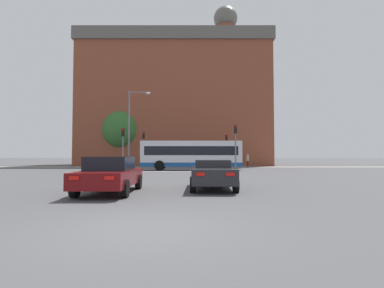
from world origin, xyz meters
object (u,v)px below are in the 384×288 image
traffic_light_near_left (123,142)px  pedestrian_walking_west (145,160)px  car_roadster_right (213,174)px  traffic_light_near_right (236,140)px  pedestrian_waiting (168,159)px  traffic_light_far_right (227,145)px  bus_crossing_lead (191,155)px  traffic_light_far_left (144,144)px  car_saloon_left (111,174)px  street_lamp_junction (132,122)px  pedestrian_walking_east (248,159)px

traffic_light_near_left → pedestrian_walking_west: size_ratio=2.52×
car_roadster_right → traffic_light_near_left: 16.81m
traffic_light_near_right → pedestrian_waiting: (-7.30, 11.23, -1.84)m
car_roadster_right → traffic_light_far_right: traffic_light_far_right is taller
bus_crossing_lead → traffic_light_near_left: 7.15m
bus_crossing_lead → traffic_light_far_left: size_ratio=2.30×
car_saloon_left → pedestrian_waiting: pedestrian_waiting is taller
traffic_light_near_right → street_lamp_junction: (-10.23, 2.31, 1.99)m
traffic_light_near_left → traffic_light_far_left: size_ratio=0.92×
car_roadster_right → traffic_light_far_left: size_ratio=0.97×
pedestrian_walking_east → pedestrian_walking_west: size_ratio=1.05×
traffic_light_near_left → pedestrian_waiting: bearing=73.6°
car_saloon_left → traffic_light_near_left: bearing=100.9°
pedestrian_waiting → traffic_light_near_right: bearing=-89.1°
traffic_light_near_left → traffic_light_far_left: (0.29, 10.17, 0.22)m
traffic_light_far_left → pedestrian_waiting: 3.76m
car_saloon_left → car_roadster_right: 4.36m
car_roadster_right → pedestrian_walking_east: (6.24, 25.23, 0.34)m
street_lamp_junction → pedestrian_waiting: (2.94, 8.93, -3.83)m
traffic_light_far_left → traffic_light_near_right: size_ratio=1.02×
car_roadster_right → pedestrian_walking_east: 25.99m
car_roadster_right → traffic_light_far_left: bearing=107.5°
pedestrian_waiting → pedestrian_walking_east: size_ratio=1.07×
street_lamp_junction → pedestrian_walking_west: 9.80m
traffic_light_near_left → traffic_light_far_right: size_ratio=0.98×
car_saloon_left → traffic_light_near_left: (-3.30, 16.34, 2.03)m
pedestrian_walking_east → pedestrian_waiting: bearing=-71.1°
traffic_light_far_right → street_lamp_junction: (-10.53, -7.71, 2.12)m
car_saloon_left → pedestrian_walking_east: bearing=68.2°
traffic_light_far_right → pedestrian_waiting: size_ratio=2.27×
pedestrian_walking_east → traffic_light_near_right: bearing=7.9°
pedestrian_walking_east → car_roadster_right: bearing=10.5°
traffic_light_near_left → street_lamp_junction: size_ratio=0.50×
traffic_light_near_left → traffic_light_near_right: traffic_light_near_right is taller
street_lamp_junction → pedestrian_walking_west: street_lamp_junction is taller
pedestrian_walking_west → car_saloon_left: bearing=-132.0°
pedestrian_walking_west → street_lamp_junction: bearing=-137.4°
bus_crossing_lead → street_lamp_junction: street_lamp_junction is taller
car_saloon_left → street_lamp_junction: (-2.90, 18.71, 4.19)m
car_saloon_left → pedestrian_waiting: bearing=89.4°
traffic_light_near_right → street_lamp_junction: 10.68m
traffic_light_far_right → traffic_light_near_right: bearing=-91.7°
car_saloon_left → pedestrian_waiting: size_ratio=2.48×
traffic_light_far_right → bus_crossing_lead: bearing=-122.1°
traffic_light_near_left → car_saloon_left: bearing=-78.6°
pedestrian_waiting → pedestrian_walking_east: pedestrian_waiting is taller
traffic_light_near_right → street_lamp_junction: size_ratio=0.54×
traffic_light_near_right → pedestrian_waiting: 13.52m
traffic_light_near_left → traffic_light_far_right: 14.87m
traffic_light_far_left → pedestrian_waiting: (3.05, 1.13, -1.89)m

